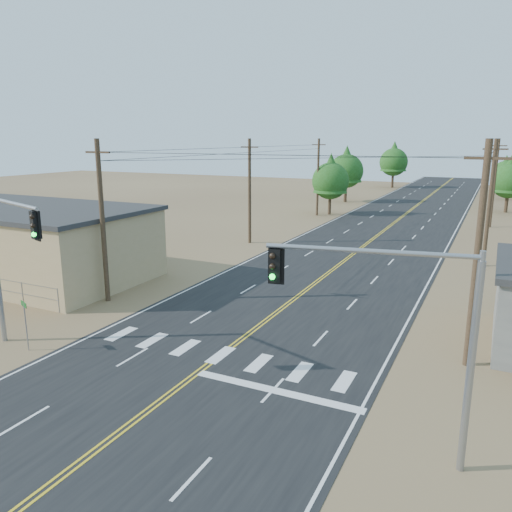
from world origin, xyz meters
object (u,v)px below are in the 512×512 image
Objects in this scene: signal_mast_left at (6,249)px; building_left at (16,242)px; signal_mast_right at (408,320)px; street_sign at (25,318)px.

building_left is at bearing 159.23° from signal_mast_left.
signal_mast_left is 18.20m from signal_mast_right.
building_left reaches higher than street_sign.
signal_mast_left is at bearing -39.58° from building_left.
street_sign is at bearing -37.75° from building_left.
building_left is at bearing 150.10° from signal_mast_right.
signal_mast_right is (18.19, -0.57, -0.29)m from signal_mast_left.
building_left is at bearing 164.88° from street_sign.
signal_mast_right is 2.83× the size of street_sign.
signal_mast_left is 3.04× the size of street_sign.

